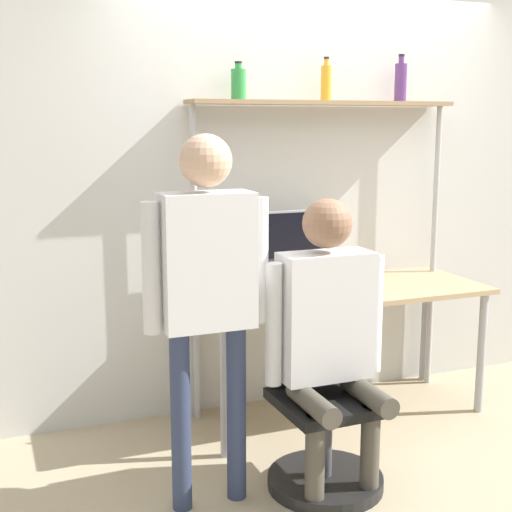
{
  "coord_description": "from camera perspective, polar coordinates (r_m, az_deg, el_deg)",
  "views": [
    {
      "loc": [
        -1.95,
        -3.24,
        1.74
      ],
      "look_at": [
        -0.75,
        -0.2,
        1.12
      ],
      "focal_mm": 50.0,
      "sensor_mm": 36.0,
      "label": 1
    }
  ],
  "objects": [
    {
      "name": "person_seated",
      "position": [
        3.33,
        5.82,
        -5.3
      ],
      "size": [
        0.6,
        0.48,
        1.4
      ],
      "color": "#4C473D",
      "rests_on": "ground_plane"
    },
    {
      "name": "laptop",
      "position": [
        3.89,
        1.07,
        -2.78
      ],
      "size": [
        0.32,
        0.22,
        0.22
      ],
      "color": "#333338",
      "rests_on": "desk"
    },
    {
      "name": "bottle_amber",
      "position": [
        4.32,
        5.63,
        13.67
      ],
      "size": [
        0.06,
        0.06,
        0.25
      ],
      "color": "gold",
      "rests_on": "shelf_unit"
    },
    {
      "name": "shelf_unit",
      "position": [
        4.32,
        5.45,
        7.89
      ],
      "size": [
        1.67,
        0.22,
        1.86
      ],
      "color": "#997A56",
      "rests_on": "ground_plane"
    },
    {
      "name": "person_standing",
      "position": [
        3.12,
        -3.93,
        -1.45
      ],
      "size": [
        0.57,
        0.23,
        1.69
      ],
      "color": "#2D3856",
      "rests_on": "ground_plane"
    },
    {
      "name": "bottle_green",
      "position": [
        4.1,
        -1.41,
        13.63
      ],
      "size": [
        0.08,
        0.08,
        0.21
      ],
      "color": "#2D8C3F",
      "rests_on": "shelf_unit"
    },
    {
      "name": "wall_back",
      "position": [
        4.47,
        4.54,
        5.63
      ],
      "size": [
        8.0,
        0.06,
        2.7
      ],
      "color": "silver",
      "rests_on": "ground_plane"
    },
    {
      "name": "desk",
      "position": [
        4.24,
        6.67,
        -3.68
      ],
      "size": [
        1.75,
        0.7,
        0.77
      ],
      "color": "tan",
      "rests_on": "ground_plane"
    },
    {
      "name": "bottle_purple",
      "position": [
        4.58,
        11.49,
        13.52
      ],
      "size": [
        0.07,
        0.07,
        0.28
      ],
      "color": "#593372",
      "rests_on": "shelf_unit"
    },
    {
      "name": "cell_phone",
      "position": [
        3.96,
        4.53,
        -3.4
      ],
      "size": [
        0.07,
        0.15,
        0.01
      ],
      "color": "silver",
      "rests_on": "desk"
    },
    {
      "name": "monitor",
      "position": [
        4.21,
        1.76,
        1.03
      ],
      "size": [
        0.66,
        0.22,
        0.45
      ],
      "color": "#B7B7BC",
      "rests_on": "desk"
    },
    {
      "name": "office_chair",
      "position": [
        3.56,
        5.31,
        -13.66
      ],
      "size": [
        0.56,
        0.56,
        0.91
      ],
      "color": "black",
      "rests_on": "ground_plane"
    },
    {
      "name": "ground_plane",
      "position": [
        4.17,
        8.93,
        -14.15
      ],
      "size": [
        12.0,
        12.0,
        0.0
      ],
      "primitive_type": "plane",
      "color": "tan"
    }
  ]
}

